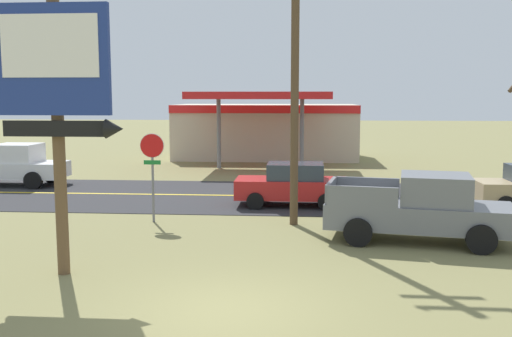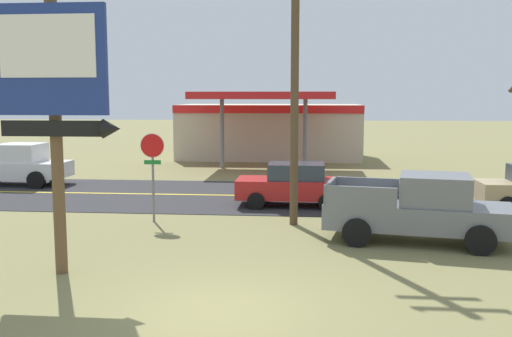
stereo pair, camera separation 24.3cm
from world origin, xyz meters
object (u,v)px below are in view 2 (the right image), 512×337
(gas_station, at_px, (270,129))
(motel_sign, at_px, (54,88))
(pickup_grey_parked_on_lawn, at_px, (420,209))
(pickup_white_on_road, at_px, (14,165))
(utility_pole, at_px, (295,62))
(stop_sign, at_px, (153,161))
(car_red_mid_lane, at_px, (293,184))

(gas_station, bearing_deg, motel_sign, -96.84)
(motel_sign, height_order, gas_station, motel_sign)
(motel_sign, height_order, pickup_grey_parked_on_lawn, motel_sign)
(gas_station, bearing_deg, pickup_white_on_road, -130.61)
(gas_station, bearing_deg, utility_pole, -83.95)
(pickup_grey_parked_on_lawn, relative_size, pickup_white_on_road, 1.05)
(stop_sign, xyz_separation_m, car_red_mid_lane, (4.54, 3.23, -1.20))
(utility_pole, height_order, gas_station, utility_pole)
(stop_sign, relative_size, gas_station, 0.25)
(gas_station, relative_size, car_red_mid_lane, 2.86)
(utility_pole, relative_size, pickup_white_on_road, 1.90)
(stop_sign, relative_size, pickup_grey_parked_on_lawn, 0.54)
(stop_sign, bearing_deg, pickup_grey_parked_on_lawn, -13.19)
(car_red_mid_lane, bearing_deg, motel_sign, -119.74)
(stop_sign, bearing_deg, pickup_white_on_road, 140.15)
(utility_pole, distance_m, pickup_white_on_road, 15.73)
(pickup_white_on_road, height_order, car_red_mid_lane, pickup_white_on_road)
(utility_pole, distance_m, gas_station, 20.61)
(stop_sign, xyz_separation_m, pickup_white_on_road, (-8.66, 7.23, -1.06))
(utility_pole, distance_m, pickup_grey_parked_on_lawn, 5.95)
(utility_pole, relative_size, pickup_grey_parked_on_lawn, 1.80)
(motel_sign, relative_size, stop_sign, 2.20)
(stop_sign, distance_m, gas_station, 20.40)
(pickup_grey_parked_on_lawn, bearing_deg, utility_pole, 151.78)
(motel_sign, distance_m, utility_pole, 7.91)
(gas_station, relative_size, pickup_white_on_road, 2.31)
(pickup_grey_parked_on_lawn, height_order, car_red_mid_lane, pickup_grey_parked_on_lawn)
(pickup_white_on_road, bearing_deg, pickup_grey_parked_on_lawn, -28.41)
(stop_sign, bearing_deg, gas_station, 82.95)
(stop_sign, xyz_separation_m, utility_pole, (4.65, 0.01, 3.21))
(motel_sign, relative_size, pickup_grey_parked_on_lawn, 1.19)
(car_red_mid_lane, bearing_deg, pickup_grey_parked_on_lawn, -54.05)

